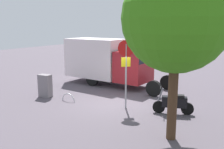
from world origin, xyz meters
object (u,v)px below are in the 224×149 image
Objects in this scene: street_tree at (176,19)px; bike_rack_hoop at (68,101)px; box_truck_near at (107,60)px; utility_cabinet at (45,86)px; motorcycle at (174,103)px; stop_sign at (126,63)px.

street_tree is 7.53m from bike_rack_hoop.
box_truck_near reaches higher than utility_cabinet.
street_tree reaches higher than box_truck_near.
utility_cabinet is (6.98, 1.04, 0.11)m from motorcycle.
box_truck_near reaches higher than motorcycle.
stop_sign reaches higher than bike_rack_hoop.
bike_rack_hoop is (3.11, 0.59, -2.18)m from stop_sign.
bike_rack_hoop is at bearing -9.01° from motorcycle.
box_truck_near is at bearing -47.16° from stop_sign.
bike_rack_hoop is (-1.64, -0.03, -0.63)m from utility_cabinet.
motorcycle reaches higher than bike_rack_hoop.
street_tree is at bearing 144.90° from stop_sign.
box_truck_near is 6.76m from motorcycle.
utility_cabinet is at bearing 7.45° from stop_sign.
stop_sign is 3.84m from bike_rack_hoop.
bike_rack_hoop is (6.10, -1.52, -4.14)m from street_tree.
motorcycle is 4.48m from street_tree.
motorcycle is at bearing -73.26° from street_tree.
street_tree is 8.63m from utility_cabinet.
box_truck_near is 1.23× the size of street_tree.
box_truck_near is 5.87× the size of utility_cabinet.
box_truck_near is at bearing -50.08° from motorcycle.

